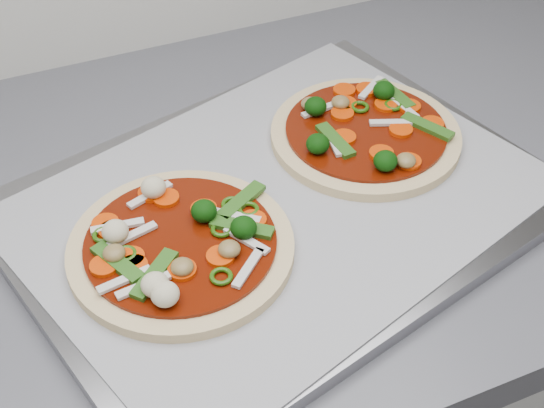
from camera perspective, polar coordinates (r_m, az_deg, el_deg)
name	(u,v)px	position (r m, az deg, el deg)	size (l,w,h in m)	color
baking_tray	(280,206)	(0.74, 0.59, -0.14)	(0.50, 0.37, 0.02)	gray
parchment	(280,199)	(0.73, 0.59, 0.39)	(0.48, 0.35, 0.00)	#9A9AA0
pizza_left	(180,245)	(0.68, -6.97, -3.10)	(0.26, 0.26, 0.03)	beige
pizza_right	(365,132)	(0.81, 7.02, 5.43)	(0.21, 0.21, 0.03)	beige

